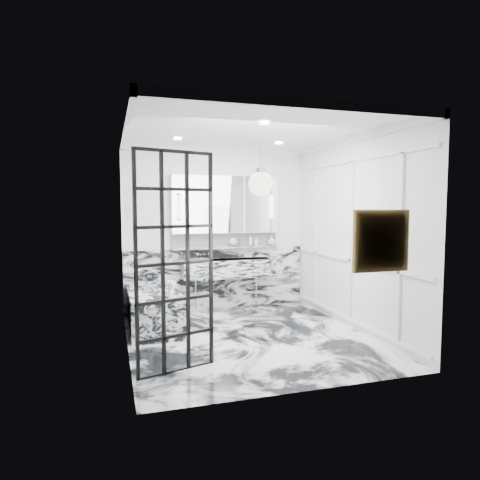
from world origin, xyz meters
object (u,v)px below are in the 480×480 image
object	(u,v)px
trough_sink	(228,268)
bathtub	(155,308)
mirror_cabinet	(226,204)
crittall_door	(175,263)

from	to	relation	value
trough_sink	bathtub	xyz separation A→B (m)	(-1.33, -0.66, -0.45)
trough_sink	bathtub	bearing A→B (deg)	-153.52
mirror_cabinet	bathtub	size ratio (longest dim) A/B	1.15
trough_sink	mirror_cabinet	world-z (taller)	mirror_cabinet
trough_sink	mirror_cabinet	bearing A→B (deg)	90.00
crittall_door	trough_sink	size ratio (longest dim) A/B	1.48
mirror_cabinet	bathtub	xyz separation A→B (m)	(-1.32, -0.83, -1.54)
trough_sink	mirror_cabinet	distance (m)	1.10
crittall_door	trough_sink	world-z (taller)	crittall_door
bathtub	crittall_door	bearing A→B (deg)	-88.26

